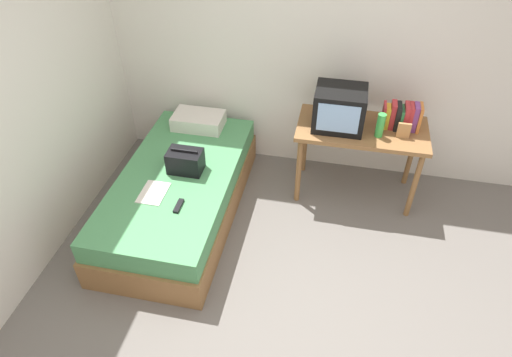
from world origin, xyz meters
name	(u,v)px	position (x,y,z in m)	size (l,w,h in m)	color
ground_plane	(274,312)	(0.00, 0.00, 0.00)	(8.00, 8.00, 0.00)	slate
wall_back	(316,43)	(0.00, 2.00, 1.30)	(5.20, 0.10, 2.60)	silver
bed	(180,194)	(-1.04, 0.90, 0.24)	(1.00, 2.00, 0.48)	olive
desk	(361,136)	(0.51, 1.54, 0.66)	(1.16, 0.60, 0.75)	olive
tv	(339,108)	(0.29, 1.52, 0.93)	(0.44, 0.39, 0.36)	black
water_bottle	(380,125)	(0.65, 1.43, 0.86)	(0.07, 0.07, 0.22)	green
book_row	(402,117)	(0.83, 1.61, 0.87)	(0.33, 0.16, 0.24)	#B72D33
picture_frame	(404,130)	(0.85, 1.46, 0.82)	(0.11, 0.02, 0.14)	#B27F4C
pillow	(199,121)	(-1.07, 1.66, 0.55)	(0.50, 0.32, 0.14)	silver
handbag	(185,161)	(-0.97, 0.96, 0.58)	(0.30, 0.20, 0.22)	black
magazine	(153,193)	(-1.14, 0.61, 0.48)	(0.21, 0.29, 0.01)	white
remote_dark	(179,206)	(-0.88, 0.49, 0.49)	(0.04, 0.16, 0.02)	black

